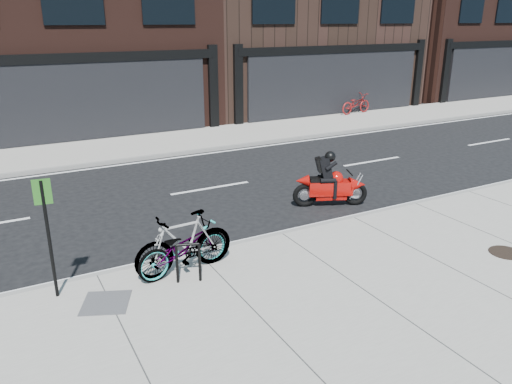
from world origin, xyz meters
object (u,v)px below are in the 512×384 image
motorcycle (334,184)px  manhole_cover (506,253)px  bicycle_rear (184,243)px  utility_grate (106,303)px  bicycle_far (356,104)px  bicycle_front (183,247)px  bike_rack (188,259)px  sign_post (48,228)px

motorcycle → manhole_cover: (1.23, -4.16, -0.46)m
manhole_cover → bicycle_rear: bearing=158.4°
manhole_cover → utility_grate: (-7.55, 1.93, 0.00)m
bicycle_far → bicycle_front: bearing=122.8°
bike_rack → motorcycle: bearing=24.5°
bicycle_front → motorcycle: bearing=-79.7°
bicycle_rear → motorcycle: motorcycle is taller
bicycle_far → sign_post: bearing=118.0°
bicycle_front → bicycle_rear: size_ratio=0.97×
bicycle_far → utility_grate: 19.22m
bicycle_far → utility_grate: bicycle_far is taller
bike_rack → sign_post: 2.39m
utility_grate → bike_rack: bearing=1.0°
bicycle_rear → motorcycle: 5.08m
bicycle_far → manhole_cover: size_ratio=2.83×
utility_grate → sign_post: sign_post is taller
utility_grate → manhole_cover: bearing=-14.4°
sign_post → bike_rack: bearing=-7.8°
bicycle_front → sign_post: sign_post is taller
bike_rack → utility_grate: bike_rack is taller
bike_rack → bicycle_front: bicycle_front is taller
bicycle_rear → bicycle_far: bicycle_rear is taller
bike_rack → motorcycle: size_ratio=0.41×
bike_rack → motorcycle: motorcycle is taller
sign_post → utility_grate: bearing=-35.2°
bike_rack → bicycle_far: bearing=41.6°
sign_post → manhole_cover: bearing=-9.5°
motorcycle → sign_post: size_ratio=0.89×
bicycle_far → sign_post: sign_post is taller
bicycle_front → bicycle_far: (13.44, 11.58, 0.00)m
motorcycle → utility_grate: bearing=-137.5°
bicycle_rear → utility_grate: (-1.57, -0.43, -0.57)m
motorcycle → manhole_cover: bearing=-50.4°
motorcycle → bike_rack: bearing=-132.4°
motorcycle → manhole_cover: motorcycle is taller
bicycle_front → utility_grate: (-1.55, -0.43, -0.48)m
bicycle_rear → utility_grate: bearing=-78.2°
manhole_cover → bicycle_front: bearing=158.5°
bike_rack → manhole_cover: bearing=-17.9°
manhole_cover → utility_grate: 7.79m
bike_rack → sign_post: (-2.16, 0.60, 0.81)m
manhole_cover → utility_grate: same height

